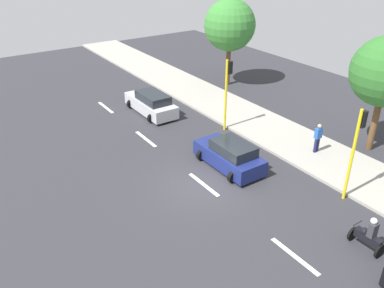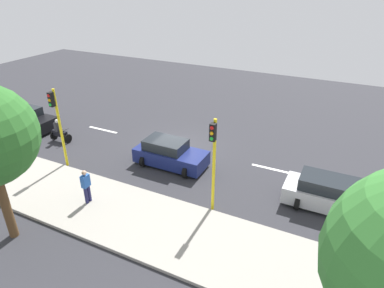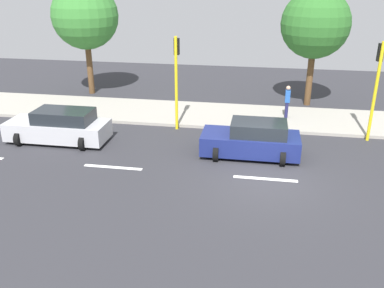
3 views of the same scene
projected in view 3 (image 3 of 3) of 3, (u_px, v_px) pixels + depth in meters
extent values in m
cube|color=#2D2D33|center=(265.00, 180.00, 15.81)|extent=(40.00, 60.00, 0.10)
cube|color=#9E998E|center=(267.00, 118.00, 22.14)|extent=(4.00, 60.00, 0.15)
cube|color=white|center=(265.00, 179.00, 15.79)|extent=(0.20, 2.40, 0.01)
cube|color=white|center=(113.00, 167.00, 16.72)|extent=(0.20, 2.40, 0.01)
cube|color=navy|center=(250.00, 143.00, 17.61)|extent=(1.76, 4.06, 0.80)
cube|color=#1E2328|center=(259.00, 128.00, 17.30)|extent=(1.48, 2.28, 0.56)
cylinder|color=black|center=(216.00, 153.00, 17.21)|extent=(0.64, 0.22, 0.64)
cylinder|color=black|center=(220.00, 140.00, 18.61)|extent=(0.64, 0.22, 0.64)
cylinder|color=black|center=(283.00, 158.00, 16.79)|extent=(0.64, 0.22, 0.64)
cylinder|color=black|center=(282.00, 144.00, 18.19)|extent=(0.64, 0.22, 0.64)
cube|color=#B7B7BC|center=(58.00, 130.00, 19.08)|extent=(1.73, 4.57, 0.80)
cube|color=#1E2328|center=(64.00, 116.00, 18.76)|extent=(1.45, 2.56, 0.56)
cylinder|color=black|center=(19.00, 139.00, 18.72)|extent=(0.64, 0.22, 0.64)
cylinder|color=black|center=(36.00, 127.00, 20.09)|extent=(0.64, 0.22, 0.64)
cylinder|color=black|center=(83.00, 143.00, 18.25)|extent=(0.64, 0.22, 0.64)
cylinder|color=black|center=(96.00, 131.00, 19.62)|extent=(0.64, 0.22, 0.64)
cylinder|color=#1E1E4C|center=(287.00, 110.00, 21.72)|extent=(0.16, 0.16, 0.85)
cylinder|color=#1E1E4C|center=(286.00, 109.00, 21.90)|extent=(0.16, 0.16, 0.85)
cube|color=#2659B2|center=(288.00, 96.00, 21.53)|extent=(0.40, 0.24, 0.60)
sphere|color=tan|center=(288.00, 88.00, 21.37)|extent=(0.22, 0.22, 0.22)
cylinder|color=yellow|center=(375.00, 93.00, 18.54)|extent=(0.14, 0.14, 4.50)
cube|color=black|center=(381.00, 52.00, 18.08)|extent=(0.24, 0.24, 0.76)
sphere|color=red|center=(381.00, 46.00, 18.09)|extent=(0.16, 0.16, 0.16)
sphere|color=#F2A50C|center=(380.00, 52.00, 18.19)|extent=(0.16, 0.16, 0.16)
sphere|color=green|center=(379.00, 57.00, 18.28)|extent=(0.16, 0.16, 0.16)
cylinder|color=yellow|center=(176.00, 85.00, 19.94)|extent=(0.14, 0.14, 4.50)
cube|color=black|center=(177.00, 46.00, 19.47)|extent=(0.24, 0.24, 0.76)
sphere|color=red|center=(177.00, 41.00, 19.49)|extent=(0.16, 0.16, 0.16)
sphere|color=#F2A50C|center=(177.00, 46.00, 19.58)|extent=(0.16, 0.16, 0.16)
sphere|color=green|center=(177.00, 51.00, 19.68)|extent=(0.16, 0.16, 0.16)
cylinder|color=brown|center=(90.00, 67.00, 26.27)|extent=(0.36, 0.36, 3.38)
sphere|color=#387F33|center=(85.00, 16.00, 25.09)|extent=(3.98, 3.98, 3.98)
cylinder|color=brown|center=(310.00, 77.00, 23.95)|extent=(0.36, 0.36, 3.27)
sphere|color=#2D6B28|center=(315.00, 24.00, 22.83)|extent=(3.75, 3.75, 3.75)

